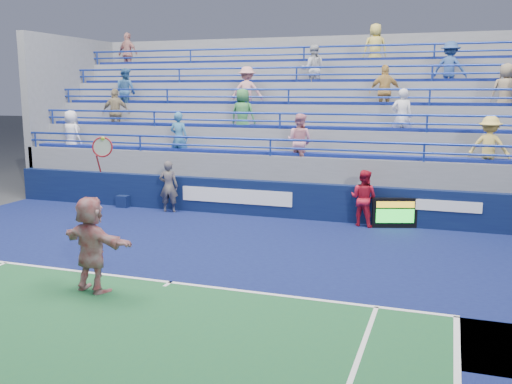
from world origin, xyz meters
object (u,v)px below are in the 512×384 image
at_px(serve_speed_board, 395,213).
at_px(line_judge, 169,187).
at_px(judge_chair, 124,200).
at_px(ball_girl, 364,198).
at_px(tennis_player, 91,244).

height_order(serve_speed_board, line_judge, line_judge).
distance_m(serve_speed_board, judge_chair, 8.76).
xyz_separation_m(judge_chair, ball_girl, (7.89, -0.12, 0.58)).
xyz_separation_m(serve_speed_board, ball_girl, (-0.87, -0.04, 0.38)).
bearing_deg(ball_girl, judge_chair, 16.60).
bearing_deg(ball_girl, tennis_player, 77.17).
bearing_deg(judge_chair, ball_girl, -0.88).
bearing_deg(judge_chair, line_judge, -6.76).
xyz_separation_m(serve_speed_board, line_judge, (-6.98, -0.13, 0.39)).
xyz_separation_m(serve_speed_board, tennis_player, (-5.00, -7.10, 0.51)).
bearing_deg(tennis_player, judge_chair, 117.59).
bearing_deg(ball_girl, serve_speed_board, -160.06).
bearing_deg(serve_speed_board, tennis_player, -125.14).
distance_m(serve_speed_board, ball_girl, 0.95).
height_order(serve_speed_board, judge_chair, serve_speed_board).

